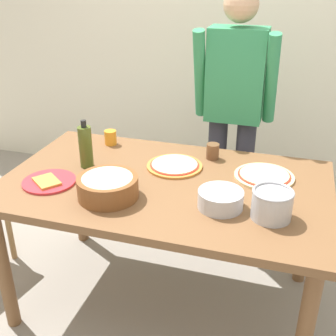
{
  "coord_description": "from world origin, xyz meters",
  "views": [
    {
      "loc": [
        0.55,
        -1.77,
        1.74
      ],
      "look_at": [
        0.0,
        0.05,
        0.81
      ],
      "focal_mm": 45.61,
      "sensor_mm": 36.0,
      "label": 1
    }
  ],
  "objects": [
    {
      "name": "wall_back",
      "position": [
        0.0,
        1.6,
        1.3
      ],
      "size": [
        5.6,
        0.1,
        2.6
      ],
      "primitive_type": "cube",
      "color": "silver",
      "rests_on": "ground"
    },
    {
      "name": "plate_with_slice",
      "position": [
        -0.54,
        -0.18,
        0.77
      ],
      "size": [
        0.26,
        0.26,
        0.02
      ],
      "color": "red",
      "rests_on": "dining_table"
    },
    {
      "name": "ground",
      "position": [
        0.0,
        0.0,
        0.0
      ],
      "size": [
        8.0,
        8.0,
        0.0
      ],
      "primitive_type": "plane",
      "color": "gray"
    },
    {
      "name": "popcorn_bowl",
      "position": [
        -0.2,
        -0.22,
        0.82
      ],
      "size": [
        0.28,
        0.28,
        0.11
      ],
      "color": "brown",
      "rests_on": "dining_table"
    },
    {
      "name": "olive_oil_bottle",
      "position": [
        -0.44,
        0.05,
        0.87
      ],
      "size": [
        0.07,
        0.07,
        0.26
      ],
      "color": "#47561E",
      "rests_on": "dining_table"
    },
    {
      "name": "mixing_bowl_steel",
      "position": [
        0.3,
        -0.16,
        0.8
      ],
      "size": [
        0.2,
        0.2,
        0.08
      ],
      "color": "#B7B7BC",
      "rests_on": "dining_table"
    },
    {
      "name": "steel_pot",
      "position": [
        0.52,
        -0.18,
        0.83
      ],
      "size": [
        0.17,
        0.17,
        0.13
      ],
      "color": "#B7B7BC",
      "rests_on": "dining_table"
    },
    {
      "name": "person_cook",
      "position": [
        0.21,
        0.76,
        0.94
      ],
      "size": [
        0.49,
        0.25,
        1.62
      ],
      "color": "#2D2D38",
      "rests_on": "ground"
    },
    {
      "name": "pizza_cooked_on_tray",
      "position": [
        -0.0,
        0.17,
        0.77
      ],
      "size": [
        0.29,
        0.29,
        0.02
      ],
      "color": "#C67A33",
      "rests_on": "dining_table"
    },
    {
      "name": "cup_small_brown",
      "position": [
        0.17,
        0.33,
        0.8
      ],
      "size": [
        0.07,
        0.07,
        0.08
      ],
      "primitive_type": "cylinder",
      "color": "brown",
      "rests_on": "dining_table"
    },
    {
      "name": "dining_table",
      "position": [
        0.0,
        0.0,
        0.67
      ],
      "size": [
        1.6,
        0.96,
        0.76
      ],
      "color": "brown",
      "rests_on": "ground"
    },
    {
      "name": "cup_orange",
      "position": [
        -0.45,
        0.36,
        0.8
      ],
      "size": [
        0.07,
        0.07,
        0.08
      ],
      "primitive_type": "cylinder",
      "color": "orange",
      "rests_on": "dining_table"
    },
    {
      "name": "pizza_raw_on_board",
      "position": [
        0.46,
        0.18,
        0.77
      ],
      "size": [
        0.3,
        0.3,
        0.02
      ],
      "color": "beige",
      "rests_on": "dining_table"
    }
  ]
}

